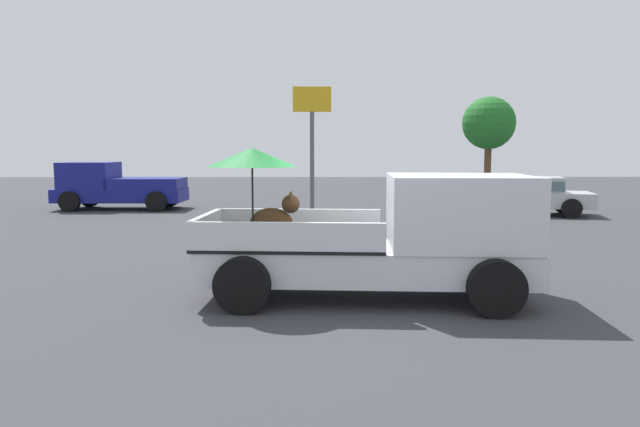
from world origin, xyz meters
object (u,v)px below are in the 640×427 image
pickup_truck_red (116,186)px  parked_sedan_near (528,194)px  pickup_truck_main (392,235)px  motel_sign (312,123)px

pickup_truck_red → parked_sedan_near: bearing=173.3°
pickup_truck_main → motel_sign: bearing=99.5°
pickup_truck_red → parked_sedan_near: pickup_truck_red is taller
pickup_truck_red → parked_sedan_near: size_ratio=1.05×
pickup_truck_red → motel_sign: size_ratio=1.06×
pickup_truck_red → motel_sign: 7.95m
pickup_truck_main → motel_sign: size_ratio=1.14×
parked_sedan_near → motel_sign: bearing=5.4°
pickup_truck_red → motel_sign: bearing=174.2°
pickup_truck_red → pickup_truck_main: bearing=123.7°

